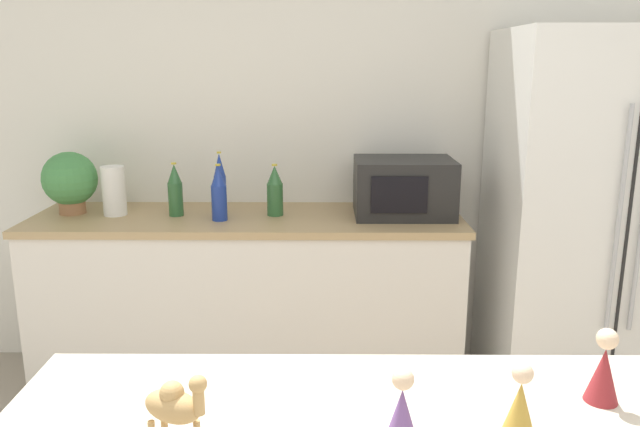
% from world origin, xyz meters
% --- Properties ---
extents(wall_back, '(8.00, 0.06, 2.55)m').
position_xyz_m(wall_back, '(0.00, 2.73, 1.27)').
color(wall_back, white).
rests_on(wall_back, ground_plane).
extents(back_counter, '(2.12, 0.63, 0.89)m').
position_xyz_m(back_counter, '(-0.45, 2.40, 0.45)').
color(back_counter, silver).
rests_on(back_counter, ground_plane).
extents(refrigerator, '(0.91, 0.74, 1.78)m').
position_xyz_m(refrigerator, '(1.23, 2.33, 0.89)').
color(refrigerator, white).
rests_on(refrigerator, ground_plane).
extents(potted_plant, '(0.27, 0.27, 0.31)m').
position_xyz_m(potted_plant, '(-1.33, 2.44, 1.06)').
color(potted_plant, '#9E6B47').
rests_on(potted_plant, back_counter).
extents(paper_towel_roll, '(0.11, 0.11, 0.24)m').
position_xyz_m(paper_towel_roll, '(-1.10, 2.41, 1.01)').
color(paper_towel_roll, white).
rests_on(paper_towel_roll, back_counter).
extents(microwave, '(0.48, 0.37, 0.28)m').
position_xyz_m(microwave, '(0.33, 2.42, 1.03)').
color(microwave, black).
rests_on(microwave, back_counter).
extents(back_bottle_0, '(0.06, 0.06, 0.32)m').
position_xyz_m(back_bottle_0, '(-0.57, 2.40, 1.05)').
color(back_bottle_0, navy).
rests_on(back_bottle_0, back_counter).
extents(back_bottle_1, '(0.07, 0.07, 0.26)m').
position_xyz_m(back_bottle_1, '(-0.80, 2.40, 1.02)').
color(back_bottle_1, '#2D6033').
rests_on(back_bottle_1, back_counter).
extents(back_bottle_2, '(0.08, 0.08, 0.26)m').
position_xyz_m(back_bottle_2, '(-0.31, 2.41, 1.01)').
color(back_bottle_2, '#2D6033').
rests_on(back_bottle_2, back_counter).
extents(back_bottle_3, '(0.07, 0.07, 0.27)m').
position_xyz_m(back_bottle_3, '(-0.57, 2.31, 1.02)').
color(back_bottle_3, navy).
rests_on(back_bottle_3, back_counter).
extents(camel_figurine, '(0.13, 0.10, 0.16)m').
position_xyz_m(camel_figurine, '(-0.33, 0.40, 1.04)').
color(camel_figurine, tan).
rests_on(camel_figurine, bar_counter).
extents(wise_man_figurine_blue, '(0.07, 0.07, 0.16)m').
position_xyz_m(wise_man_figurine_blue, '(0.51, 0.58, 1.02)').
color(wise_man_figurine_blue, maroon).
rests_on(wise_man_figurine_blue, bar_counter).
extents(wise_man_figurine_crimson, '(0.06, 0.06, 0.15)m').
position_xyz_m(wise_man_figurine_crimson, '(0.08, 0.43, 1.01)').
color(wise_man_figurine_crimson, '#6B4784').
rests_on(wise_man_figurine_crimson, bar_counter).
extents(wise_man_figurine_purple, '(0.06, 0.06, 0.15)m').
position_xyz_m(wise_man_figurine_purple, '(0.30, 0.46, 1.01)').
color(wise_man_figurine_purple, '#B28933').
rests_on(wise_man_figurine_purple, bar_counter).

